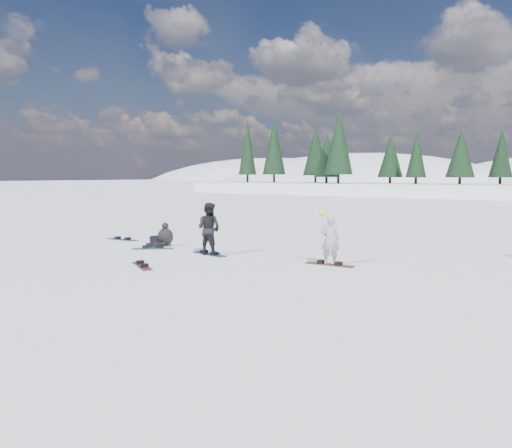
{
  "coord_description": "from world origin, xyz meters",
  "views": [
    {
      "loc": [
        9.67,
        -11.65,
        2.68
      ],
      "look_at": [
        0.39,
        1.39,
        1.1
      ],
      "focal_mm": 35.0,
      "sensor_mm": 36.0,
      "label": 1
    }
  ],
  "objects_px": {
    "snowboarder_woman": "(330,240)",
    "gear_bag": "(156,240)",
    "snowboard_loose_c": "(123,240)",
    "snowboarder_man": "(209,229)",
    "snowboard_loose_b": "(142,266)",
    "snowboard_loose_a": "(153,249)",
    "seated_rider": "(164,237)"
  },
  "relations": [
    {
      "from": "gear_bag",
      "to": "snowboard_loose_b",
      "type": "relative_size",
      "value": 0.3
    },
    {
      "from": "snowboarder_man",
      "to": "snowboard_loose_b",
      "type": "relative_size",
      "value": 1.18
    },
    {
      "from": "gear_bag",
      "to": "snowboard_loose_b",
      "type": "distance_m",
      "value": 4.9
    },
    {
      "from": "snowboarder_man",
      "to": "snowboard_loose_a",
      "type": "distance_m",
      "value": 2.65
    },
    {
      "from": "seated_rider",
      "to": "snowboard_loose_c",
      "type": "xyz_separation_m",
      "value": [
        -2.68,
        0.23,
        -0.33
      ]
    },
    {
      "from": "gear_bag",
      "to": "snowboard_loose_c",
      "type": "xyz_separation_m",
      "value": [
        -1.98,
        -0.03,
        -0.14
      ]
    },
    {
      "from": "seated_rider",
      "to": "snowboard_loose_b",
      "type": "height_order",
      "value": "seated_rider"
    },
    {
      "from": "gear_bag",
      "to": "snowboard_loose_a",
      "type": "bearing_deg",
      "value": -48.33
    },
    {
      "from": "snowboard_loose_c",
      "to": "snowboard_loose_b",
      "type": "bearing_deg",
      "value": -40.09
    },
    {
      "from": "gear_bag",
      "to": "snowboard_loose_c",
      "type": "relative_size",
      "value": 0.3
    },
    {
      "from": "snowboarder_man",
      "to": "gear_bag",
      "type": "bearing_deg",
      "value": -20.94
    },
    {
      "from": "seated_rider",
      "to": "gear_bag",
      "type": "relative_size",
      "value": 2.38
    },
    {
      "from": "gear_bag",
      "to": "snowboard_loose_b",
      "type": "bearing_deg",
      "value": -48.17
    },
    {
      "from": "gear_bag",
      "to": "snowboard_loose_c",
      "type": "bearing_deg",
      "value": -179.15
    },
    {
      "from": "snowboarder_woman",
      "to": "gear_bag",
      "type": "xyz_separation_m",
      "value": [
        -7.65,
        0.27,
        -0.62
      ]
    },
    {
      "from": "snowboarder_woman",
      "to": "snowboard_loose_b",
      "type": "bearing_deg",
      "value": 14.33
    },
    {
      "from": "snowboarder_woman",
      "to": "snowboard_loose_c",
      "type": "bearing_deg",
      "value": -24.69
    },
    {
      "from": "snowboarder_man",
      "to": "snowboard_loose_c",
      "type": "bearing_deg",
      "value": -15.7
    },
    {
      "from": "snowboarder_woman",
      "to": "gear_bag",
      "type": "relative_size",
      "value": 3.67
    },
    {
      "from": "snowboarder_man",
      "to": "seated_rider",
      "type": "height_order",
      "value": "snowboarder_man"
    },
    {
      "from": "gear_bag",
      "to": "snowboard_loose_c",
      "type": "distance_m",
      "value": 1.98
    },
    {
      "from": "gear_bag",
      "to": "snowboard_loose_a",
      "type": "relative_size",
      "value": 0.3
    },
    {
      "from": "snowboarder_woman",
      "to": "seated_rider",
      "type": "height_order",
      "value": "snowboarder_woman"
    },
    {
      "from": "seated_rider",
      "to": "gear_bag",
      "type": "distance_m",
      "value": 0.77
    },
    {
      "from": "snowboarder_woman",
      "to": "snowboarder_man",
      "type": "xyz_separation_m",
      "value": [
        -4.22,
        -0.57,
        0.11
      ]
    },
    {
      "from": "snowboard_loose_b",
      "to": "snowboard_loose_a",
      "type": "height_order",
      "value": "same"
    },
    {
      "from": "snowboarder_woman",
      "to": "snowboarder_man",
      "type": "distance_m",
      "value": 4.26
    },
    {
      "from": "snowboarder_woman",
      "to": "snowboarder_man",
      "type": "relative_size",
      "value": 0.94
    },
    {
      "from": "snowboard_loose_a",
      "to": "snowboarder_man",
      "type": "bearing_deg",
      "value": -35.23
    },
    {
      "from": "gear_bag",
      "to": "snowboard_loose_a",
      "type": "xyz_separation_m",
      "value": [
        0.94,
        -1.05,
        -0.14
      ]
    },
    {
      "from": "snowboarder_man",
      "to": "snowboard_loose_b",
      "type": "bearing_deg",
      "value": 79.48
    },
    {
      "from": "snowboarder_man",
      "to": "snowboard_loose_c",
      "type": "distance_m",
      "value": 5.54
    }
  ]
}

